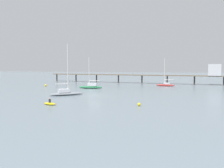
{
  "coord_description": "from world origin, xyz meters",
  "views": [
    {
      "loc": [
        16.84,
        -49.45,
        6.35
      ],
      "look_at": [
        0.0,
        14.18,
        1.5
      ],
      "focal_mm": 39.2,
      "sensor_mm": 36.0,
      "label": 1
    }
  ],
  "objects_px": {
    "sailboat_gray": "(66,92)",
    "mooring_buoy_far": "(46,85)",
    "dinghy_yellow": "(50,103)",
    "sailboat_red": "(166,84)",
    "sailboat_green": "(91,86)",
    "pier": "(170,73)",
    "mooring_buoy_mid": "(139,104)"
  },
  "relations": [
    {
      "from": "sailboat_gray",
      "to": "mooring_buoy_far",
      "type": "relative_size",
      "value": 15.75
    },
    {
      "from": "dinghy_yellow",
      "to": "mooring_buoy_far",
      "type": "height_order",
      "value": "dinghy_yellow"
    },
    {
      "from": "sailboat_gray",
      "to": "sailboat_red",
      "type": "xyz_separation_m",
      "value": [
        19.92,
        30.5,
        -0.07
      ]
    },
    {
      "from": "dinghy_yellow",
      "to": "mooring_buoy_far",
      "type": "relative_size",
      "value": 3.86
    },
    {
      "from": "sailboat_green",
      "to": "pier",
      "type": "bearing_deg",
      "value": 47.36
    },
    {
      "from": "sailboat_green",
      "to": "dinghy_yellow",
      "type": "height_order",
      "value": "sailboat_green"
    },
    {
      "from": "sailboat_red",
      "to": "mooring_buoy_far",
      "type": "xyz_separation_m",
      "value": [
        -35.94,
        -11.26,
        -0.23
      ]
    },
    {
      "from": "sailboat_green",
      "to": "mooring_buoy_mid",
      "type": "relative_size",
      "value": 16.44
    },
    {
      "from": "pier",
      "to": "sailboat_green",
      "type": "distance_m",
      "value": 31.57
    },
    {
      "from": "pier",
      "to": "mooring_buoy_far",
      "type": "relative_size",
      "value": 93.6
    },
    {
      "from": "sailboat_gray",
      "to": "mooring_buoy_far",
      "type": "distance_m",
      "value": 25.05
    },
    {
      "from": "mooring_buoy_far",
      "to": "sailboat_green",
      "type": "bearing_deg",
      "value": -9.16
    },
    {
      "from": "pier",
      "to": "sailboat_green",
      "type": "relative_size",
      "value": 7.45
    },
    {
      "from": "sailboat_green",
      "to": "sailboat_gray",
      "type": "bearing_deg",
      "value": -89.03
    },
    {
      "from": "pier",
      "to": "sailboat_gray",
      "type": "relative_size",
      "value": 5.94
    },
    {
      "from": "mooring_buoy_mid",
      "to": "pier",
      "type": "bearing_deg",
      "value": 86.13
    },
    {
      "from": "pier",
      "to": "dinghy_yellow",
      "type": "xyz_separation_m",
      "value": [
        -17.82,
        -52.56,
        -3.76
      ]
    },
    {
      "from": "dinghy_yellow",
      "to": "mooring_buoy_mid",
      "type": "distance_m",
      "value": 14.62
    },
    {
      "from": "sailboat_green",
      "to": "mooring_buoy_far",
      "type": "height_order",
      "value": "sailboat_green"
    },
    {
      "from": "sailboat_red",
      "to": "pier",
      "type": "bearing_deg",
      "value": 83.49
    },
    {
      "from": "pier",
      "to": "dinghy_yellow",
      "type": "bearing_deg",
      "value": -108.73
    },
    {
      "from": "dinghy_yellow",
      "to": "mooring_buoy_mid",
      "type": "height_order",
      "value": "dinghy_yellow"
    },
    {
      "from": "sailboat_gray",
      "to": "mooring_buoy_far",
      "type": "xyz_separation_m",
      "value": [
        -16.02,
        19.25,
        -0.3
      ]
    },
    {
      "from": "dinghy_yellow",
      "to": "mooring_buoy_far",
      "type": "xyz_separation_m",
      "value": [
        -19.18,
        32.0,
        0.14
      ]
    },
    {
      "from": "mooring_buoy_far",
      "to": "sailboat_gray",
      "type": "bearing_deg",
      "value": -50.22
    },
    {
      "from": "sailboat_gray",
      "to": "sailboat_red",
      "type": "height_order",
      "value": "sailboat_gray"
    },
    {
      "from": "sailboat_gray",
      "to": "dinghy_yellow",
      "type": "xyz_separation_m",
      "value": [
        3.16,
        -12.75,
        -0.44
      ]
    },
    {
      "from": "sailboat_red",
      "to": "dinghy_yellow",
      "type": "bearing_deg",
      "value": -111.18
    },
    {
      "from": "sailboat_red",
      "to": "dinghy_yellow",
      "type": "relative_size",
      "value": 3.22
    },
    {
      "from": "pier",
      "to": "dinghy_yellow",
      "type": "height_order",
      "value": "pier"
    },
    {
      "from": "pier",
      "to": "sailboat_gray",
      "type": "bearing_deg",
      "value": -117.8
    },
    {
      "from": "sailboat_green",
      "to": "sailboat_red",
      "type": "relative_size",
      "value": 1.01
    }
  ]
}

